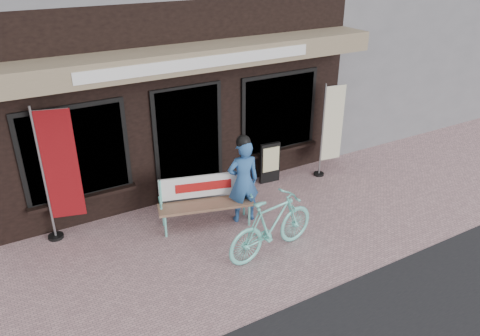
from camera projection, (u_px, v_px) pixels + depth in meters
ground at (242, 247)px, 7.56m from camera, size 70.00×70.00×0.00m
storefront at (128, 17)px, 10.12m from camera, size 7.00×6.77×6.00m
neighbor_right_near at (391, 1)px, 14.43m from camera, size 10.00×7.00×5.60m
bench at (205, 197)px, 8.01m from camera, size 1.67×0.83×0.88m
person at (243, 180)px, 7.99m from camera, size 0.61×0.46×1.61m
bicycle at (272, 225)px, 7.24m from camera, size 1.71×0.69×1.00m
nobori_red at (59, 173)px, 7.34m from camera, size 0.68×0.31×2.30m
nobori_cream at (331, 128)px, 9.53m from camera, size 0.59×0.24×1.98m
menu_stand at (270, 162)px, 9.45m from camera, size 0.43×0.13×0.85m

